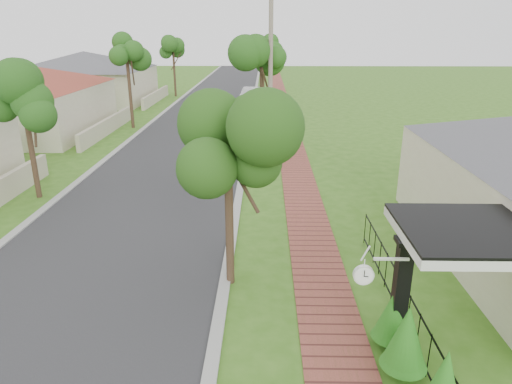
% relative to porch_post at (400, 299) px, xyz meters
% --- Properties ---
extents(ground, '(160.00, 160.00, 0.00)m').
position_rel_porch_post_xyz_m(ground, '(-4.55, 1.00, -1.12)').
color(ground, '#356618').
rests_on(ground, ground).
extents(road, '(7.00, 120.00, 0.02)m').
position_rel_porch_post_xyz_m(road, '(-7.55, 21.00, -1.12)').
color(road, '#28282B').
rests_on(road, ground).
extents(kerb_right, '(0.30, 120.00, 0.10)m').
position_rel_porch_post_xyz_m(kerb_right, '(-3.90, 21.00, -1.12)').
color(kerb_right, '#9E9E99').
rests_on(kerb_right, ground).
extents(kerb_left, '(0.30, 120.00, 0.10)m').
position_rel_porch_post_xyz_m(kerb_left, '(-11.20, 21.00, -1.12)').
color(kerb_left, '#9E9E99').
rests_on(kerb_left, ground).
extents(sidewalk, '(1.50, 120.00, 0.03)m').
position_rel_porch_post_xyz_m(sidewalk, '(-1.30, 21.00, -1.12)').
color(sidewalk, brown).
rests_on(sidewalk, ground).
extents(porch_post, '(0.48, 0.48, 2.52)m').
position_rel_porch_post_xyz_m(porch_post, '(0.00, 0.00, 0.00)').
color(porch_post, black).
rests_on(porch_post, ground).
extents(picket_fence, '(0.03, 8.02, 1.00)m').
position_rel_porch_post_xyz_m(picket_fence, '(0.35, 1.00, -0.59)').
color(picket_fence, black).
rests_on(picket_fence, ground).
extents(street_trees, '(10.70, 37.65, 5.89)m').
position_rel_porch_post_xyz_m(street_trees, '(-7.42, 27.84, 3.42)').
color(street_trees, '#382619').
rests_on(street_trees, ground).
extents(hedge_row, '(0.87, 3.49, 2.02)m').
position_rel_porch_post_xyz_m(hedge_row, '(-0.10, -1.50, -0.29)').
color(hedge_row, '#125D15').
rests_on(hedge_row, ground).
extents(far_house_red, '(15.56, 15.56, 4.60)m').
position_rel_porch_post_xyz_m(far_house_red, '(-19.52, 21.00, 1.22)').
color(far_house_red, beige).
rests_on(far_house_red, ground).
extents(far_house_grey, '(15.56, 15.56, 4.60)m').
position_rel_porch_post_xyz_m(far_house_grey, '(-19.52, 35.00, 1.22)').
color(far_house_grey, beige).
rests_on(far_house_grey, ground).
extents(parked_car_red, '(2.59, 4.60, 1.48)m').
position_rel_porch_post_xyz_m(parked_car_red, '(-4.81, 20.23, -0.38)').
color(parked_car_red, '#5C0D17').
rests_on(parked_car_red, ground).
extents(parked_car_white, '(2.22, 4.54, 1.43)m').
position_rel_porch_post_xyz_m(parked_car_white, '(-4.15, 34.23, -0.40)').
color(parked_car_white, silver).
rests_on(parked_car_white, ground).
extents(near_tree, '(1.83, 1.83, 4.70)m').
position_rel_porch_post_xyz_m(near_tree, '(-3.75, 2.50, 2.61)').
color(near_tree, '#382619').
rests_on(near_tree, ground).
extents(utility_pole, '(1.20, 0.24, 8.78)m').
position_rel_porch_post_xyz_m(utility_pole, '(-2.58, 16.15, 3.33)').
color(utility_pole, gray).
rests_on(utility_pole, ground).
extents(station_clock, '(1.06, 0.13, 0.58)m').
position_rel_porch_post_xyz_m(station_clock, '(-0.86, -0.40, 0.83)').
color(station_clock, white).
rests_on(station_clock, ground).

